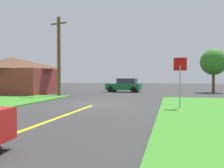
% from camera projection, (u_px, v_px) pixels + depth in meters
% --- Properties ---
extents(ground_plane, '(120.00, 120.00, 0.00)m').
position_uv_depth(ground_plane, '(96.00, 104.00, 16.84)').
color(ground_plane, '#323232').
extents(lane_stripe_center, '(0.20, 14.00, 0.01)m').
position_uv_depth(lane_stripe_center, '(33.00, 127.00, 9.03)').
color(lane_stripe_center, yellow).
rests_on(lane_stripe_center, ground).
extents(stop_sign, '(0.70, 0.13, 2.81)m').
position_uv_depth(stop_sign, '(180.00, 73.00, 14.03)').
color(stop_sign, '#9EA0A8').
rests_on(stop_sign, ground).
extents(car_approaching_junction, '(4.17, 2.26, 1.62)m').
position_uv_depth(car_approaching_junction, '(125.00, 85.00, 30.68)').
color(car_approaching_junction, '#196B33').
rests_on(car_approaching_junction, ground).
extents(utility_pole_mid, '(1.76, 0.64, 7.22)m').
position_uv_depth(utility_pole_mid, '(59.00, 56.00, 23.52)').
color(utility_pole_mid, brown).
rests_on(utility_pole_mid, ground).
extents(oak_tree_left, '(3.02, 3.02, 5.03)m').
position_uv_depth(oak_tree_left, '(214.00, 62.00, 29.61)').
color(oak_tree_left, brown).
rests_on(oak_tree_left, ground).
extents(barn, '(8.14, 6.24, 3.85)m').
position_uv_depth(barn, '(12.00, 76.00, 26.98)').
color(barn, maroon).
rests_on(barn, ground).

